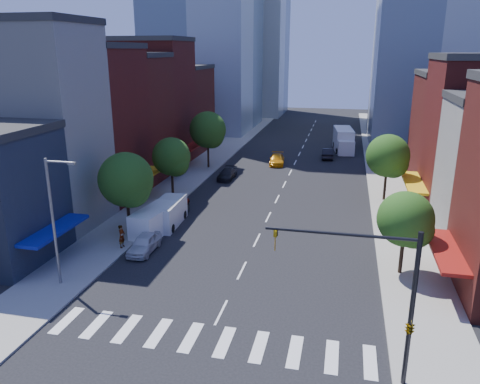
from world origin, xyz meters
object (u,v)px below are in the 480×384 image
at_px(parked_car_front, 144,243).
at_px(parked_car_second, 174,213).
at_px(cargo_van_far, 154,221).
at_px(taxi, 277,159).
at_px(traffic_car_far, 344,135).
at_px(cargo_van_near, 167,214).
at_px(pedestrian_far, 134,228).
at_px(parked_car_rear, 227,174).
at_px(pedestrian_near, 122,236).
at_px(parked_car_third, 175,206).
at_px(box_truck, 344,141).
at_px(traffic_car_oncoming, 328,153).

bearing_deg(parked_car_front, parked_car_second, 91.01).
relative_size(parked_car_second, cargo_van_far, 0.76).
relative_size(taxi, traffic_car_far, 1.09).
bearing_deg(parked_car_front, cargo_van_near, 92.57).
height_order(cargo_van_near, pedestrian_far, cargo_van_near).
bearing_deg(parked_car_front, parked_car_rear, 86.57).
bearing_deg(pedestrian_near, pedestrian_far, 1.27).
bearing_deg(parked_car_third, pedestrian_far, -104.01).
height_order(parked_car_third, taxi, taxi).
bearing_deg(parked_car_rear, box_truck, 57.10).
relative_size(taxi, box_truck, 0.54).
distance_m(parked_car_third, traffic_car_oncoming, 31.80).
height_order(taxi, pedestrian_far, pedestrian_far).
relative_size(parked_car_front, parked_car_second, 0.99).
bearing_deg(pedestrian_far, cargo_van_far, 157.65).
xyz_separation_m(parked_car_second, cargo_van_near, (-0.12, -1.45, 0.44)).
height_order(parked_car_rear, box_truck, box_truck).
height_order(parked_car_front, cargo_van_near, cargo_van_near).
bearing_deg(box_truck, cargo_van_far, -118.51).
bearing_deg(pedestrian_near, traffic_car_oncoming, -19.34).
relative_size(parked_car_third, cargo_van_far, 0.80).
relative_size(traffic_car_far, pedestrian_far, 2.80).
bearing_deg(parked_car_third, parked_car_front, -90.24).
height_order(cargo_van_near, traffic_car_oncoming, cargo_van_near).
distance_m(traffic_car_far, pedestrian_far, 54.97).
bearing_deg(cargo_van_near, box_truck, 65.39).
distance_m(parked_car_third, taxi, 23.93).
relative_size(cargo_van_far, traffic_car_oncoming, 1.21).
distance_m(cargo_van_near, cargo_van_far, 2.25).
bearing_deg(cargo_van_near, parked_car_third, 96.87).
height_order(traffic_car_oncoming, pedestrian_far, pedestrian_far).
bearing_deg(taxi, parked_car_second, -109.93).
height_order(parked_car_front, pedestrian_far, pedestrian_far).
relative_size(traffic_car_oncoming, pedestrian_far, 2.89).
bearing_deg(pedestrian_near, cargo_van_far, -16.01).
height_order(parked_car_front, parked_car_third, parked_car_front).
relative_size(parked_car_third, box_truck, 0.50).
relative_size(cargo_van_far, pedestrian_far, 3.50).
relative_size(cargo_van_near, traffic_car_far, 1.22).
distance_m(parked_car_front, pedestrian_near, 2.09).
distance_m(parked_car_third, cargo_van_far, 5.90).
distance_m(parked_car_third, cargo_van_near, 3.75).
xyz_separation_m(parked_car_second, parked_car_third, (-0.72, 2.21, -0.08)).
distance_m(cargo_van_far, taxi, 29.56).
bearing_deg(cargo_van_far, pedestrian_near, -101.04).
relative_size(cargo_van_far, box_truck, 0.62).
bearing_deg(taxi, box_truck, 46.17).
height_order(parked_car_second, taxi, taxi).
height_order(cargo_van_far, pedestrian_near, cargo_van_far).
relative_size(parked_car_third, traffic_car_far, 1.00).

